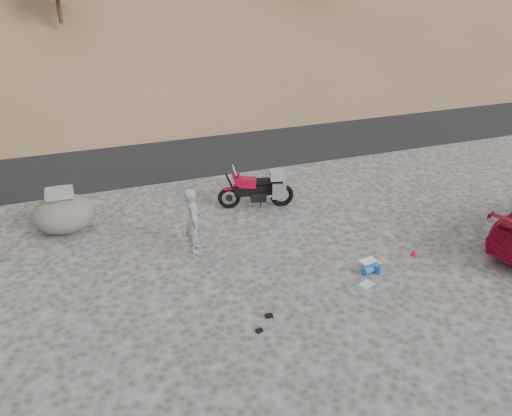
{
  "coord_description": "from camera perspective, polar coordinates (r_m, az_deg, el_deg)",
  "views": [
    {
      "loc": [
        -3.78,
        -9.8,
        6.73
      ],
      "look_at": [
        0.05,
        0.88,
        1.0
      ],
      "focal_mm": 35.0,
      "sensor_mm": 36.0,
      "label": 1
    }
  ],
  "objects": [
    {
      "name": "gear_funnel",
      "position": [
        13.18,
        17.58,
        -4.87
      ],
      "size": [
        0.14,
        0.14,
        0.17
      ],
      "primitive_type": "cone",
      "rotation": [
        0.0,
        0.0,
        -0.03
      ],
      "color": "red",
      "rests_on": "ground"
    },
    {
      "name": "gear_blue_mat",
      "position": [
        12.25,
        12.99,
        -6.77
      ],
      "size": [
        0.51,
        0.32,
        0.19
      ],
      "primitive_type": "cylinder",
      "rotation": [
        0.0,
        1.57,
        0.29
      ],
      "color": "#1B58A7",
      "rests_on": "ground"
    },
    {
      "name": "road",
      "position": [
        20.32,
        -7.94,
        7.21
      ],
      "size": [
        120.0,
        7.0,
        0.05
      ],
      "primitive_type": "cube",
      "color": "black",
      "rests_on": "ground"
    },
    {
      "name": "gear_bottle",
      "position": [
        12.21,
        13.94,
        -6.84
      ],
      "size": [
        0.1,
        0.1,
        0.25
      ],
      "primitive_type": "cylinder",
      "rotation": [
        0.0,
        0.0,
        -0.17
      ],
      "color": "#1B58A7",
      "rests_on": "ground"
    },
    {
      "name": "gear_glove_a",
      "position": [
        10.66,
        1.49,
        -12.22
      ],
      "size": [
        0.17,
        0.13,
        0.05
      ],
      "primitive_type": "cube",
      "rotation": [
        0.0,
        0.0,
        -0.12
      ],
      "color": "black",
      "rests_on": "ground"
    },
    {
      "name": "man",
      "position": [
        12.95,
        -6.97,
        -4.73
      ],
      "size": [
        0.53,
        0.7,
        1.71
      ],
      "primitive_type": "imported",
      "rotation": [
        0.0,
        0.0,
        1.35
      ],
      "color": "gray",
      "rests_on": "ground"
    },
    {
      "name": "boulder",
      "position": [
        14.42,
        -21.17,
        -0.56
      ],
      "size": [
        1.87,
        1.68,
        1.23
      ],
      "rotation": [
        0.0,
        0.0,
        -0.22
      ],
      "color": "#524D46",
      "rests_on": "ground"
    },
    {
      "name": "motorcycle",
      "position": [
        14.76,
        0.4,
        2.18
      ],
      "size": [
        2.25,
        0.95,
        1.35
      ],
      "rotation": [
        0.0,
        0.0,
        -0.23
      ],
      "color": "black",
      "rests_on": "ground"
    },
    {
      "name": "gear_white_cloth",
      "position": [
        12.67,
        12.85,
        -6.02
      ],
      "size": [
        0.48,
        0.44,
        0.01
      ],
      "primitive_type": "cube",
      "rotation": [
        0.0,
        0.0,
        0.18
      ],
      "color": "white",
      "rests_on": "ground"
    },
    {
      "name": "gear_glove_b",
      "position": [
        10.3,
        0.38,
        -13.83
      ],
      "size": [
        0.16,
        0.13,
        0.05
      ],
      "primitive_type": "cube",
      "rotation": [
        0.0,
        0.0,
        0.25
      ],
      "color": "black",
      "rests_on": "ground"
    },
    {
      "name": "gear_blue_cloth",
      "position": [
        11.86,
        12.52,
        -8.49
      ],
      "size": [
        0.41,
        0.36,
        0.01
      ],
      "primitive_type": "cube",
      "rotation": [
        0.0,
        0.0,
        0.42
      ],
      "color": "#8CBED8",
      "rests_on": "ground"
    },
    {
      "name": "ground",
      "position": [
        12.47,
        1.17,
        -5.86
      ],
      "size": [
        140.0,
        140.0,
        0.0
      ],
      "primitive_type": "plane",
      "color": "#464340",
      "rests_on": "ground"
    }
  ]
}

